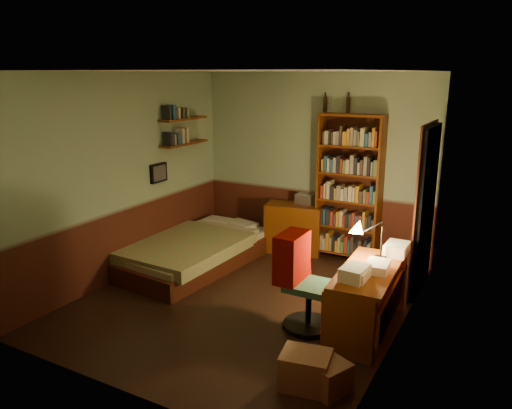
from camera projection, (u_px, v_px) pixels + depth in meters
The scene contains 24 objects.
floor at pixel (246, 300), 5.86m from camera, with size 3.50×4.00×0.02m, color black.
ceiling at pixel (244, 70), 5.19m from camera, with size 3.50×4.00×0.02m, color silver.
wall_back at pixel (314, 164), 7.23m from camera, with size 3.50×0.02×2.60m, color #91AB8A.
wall_left at pixel (126, 177), 6.35m from camera, with size 0.02×4.00×2.60m, color #91AB8A.
wall_right at pixel (406, 213), 4.71m from camera, with size 0.02×4.00×2.60m, color #91AB8A.
wall_front at pixel (115, 245), 3.82m from camera, with size 3.50×0.02×2.60m, color #91AB8A.
doorway at pixel (426, 211), 5.91m from camera, with size 0.06×0.90×2.00m, color black.
door_trim at pixel (423, 210), 5.92m from camera, with size 0.02×0.98×2.08m, color #3A170B.
bed at pixel (194, 241), 6.88m from camera, with size 1.19×2.23×0.66m, color #7A914D.
dresser at pixel (294, 228), 7.35m from camera, with size 0.82×0.41×0.73m, color #632D0C.
mini_stereo at pixel (305, 199), 7.29m from camera, with size 0.26×0.20×0.14m, color #B2B2B7.
bookshelf at pixel (349, 189), 6.89m from camera, with size 0.88×0.27×2.05m, color #632D0C.
bottle_left at pixel (325, 104), 6.90m from camera, with size 0.05×0.05×0.21m, color black.
bottle_right at pixel (348, 105), 6.74m from camera, with size 0.06×0.06×0.21m, color black.
desk at pixel (367, 300), 5.08m from camera, with size 0.52×1.26×0.67m, color #632D0C.
paper_stack at pixel (397, 249), 5.39m from camera, with size 0.23×0.31×0.13m, color silver.
desk_lamp at pixel (382, 235), 5.23m from camera, with size 0.15×0.15×0.51m, color black.
office_chair at pixel (309, 280), 5.08m from camera, with size 0.54×0.48×1.08m, color #305841.
red_jacket at pixel (301, 201), 5.00m from camera, with size 0.24×0.43×0.51m, color #880900.
wall_shelf_lower at pixel (184, 143), 7.15m from camera, with size 0.20×0.90×0.03m, color #632D0C.
wall_shelf_upper at pixel (183, 119), 7.06m from camera, with size 0.20×0.90×0.03m, color #632D0C.
framed_picture at pixel (159, 173), 6.85m from camera, with size 0.04×0.32×0.26m, color black.
cardboard_box_a at pixel (306, 370), 4.21m from camera, with size 0.41×0.33×0.31m, color brown.
cardboard_box_b at pixel (326, 375), 4.18m from camera, with size 0.37×0.30×0.26m, color brown.
Camera 1 is at (2.69, -4.66, 2.58)m, focal length 35.00 mm.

